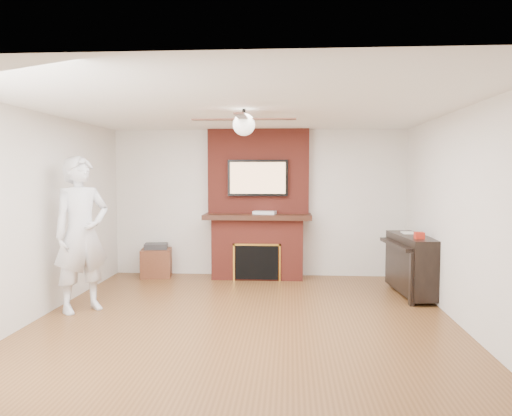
# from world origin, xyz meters

# --- Properties ---
(room_shell) EXTENTS (5.36, 5.86, 2.86)m
(room_shell) POSITION_xyz_m (0.00, 0.00, 1.25)
(room_shell) COLOR brown
(room_shell) RESTS_ON ground
(fireplace) EXTENTS (1.78, 0.64, 2.50)m
(fireplace) POSITION_xyz_m (0.00, 2.55, 1.00)
(fireplace) COLOR maroon
(fireplace) RESTS_ON ground
(tv) EXTENTS (1.00, 0.08, 0.60)m
(tv) POSITION_xyz_m (0.00, 2.50, 1.68)
(tv) COLOR black
(tv) RESTS_ON fireplace
(ceiling_fan) EXTENTS (1.21, 1.21, 0.31)m
(ceiling_fan) POSITION_xyz_m (-0.00, 0.00, 2.33)
(ceiling_fan) COLOR black
(ceiling_fan) RESTS_ON room_shell
(person) EXTENTS (0.85, 0.86, 1.98)m
(person) POSITION_xyz_m (-2.10, 0.32, 0.99)
(person) COLOR silver
(person) RESTS_ON ground
(side_table) EXTENTS (0.56, 0.56, 0.57)m
(side_table) POSITION_xyz_m (-1.73, 2.48, 0.26)
(side_table) COLOR #572A19
(side_table) RESTS_ON ground
(piano) EXTENTS (0.61, 1.36, 0.96)m
(piano) POSITION_xyz_m (2.29, 1.45, 0.46)
(piano) COLOR black
(piano) RESTS_ON ground
(cable_box) EXTENTS (0.40, 0.27, 0.05)m
(cable_box) POSITION_xyz_m (0.12, 2.45, 1.11)
(cable_box) COLOR silver
(cable_box) RESTS_ON fireplace
(candle_orange) EXTENTS (0.07, 0.07, 0.13)m
(candle_orange) POSITION_xyz_m (-0.12, 2.35, 0.07)
(candle_orange) COLOR orange
(candle_orange) RESTS_ON ground
(candle_green) EXTENTS (0.07, 0.07, 0.10)m
(candle_green) POSITION_xyz_m (-0.04, 2.32, 0.05)
(candle_green) COLOR #3E8736
(candle_green) RESTS_ON ground
(candle_blue) EXTENTS (0.06, 0.06, 0.08)m
(candle_blue) POSITION_xyz_m (0.21, 2.35, 0.04)
(candle_blue) COLOR #376BA7
(candle_blue) RESTS_ON ground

